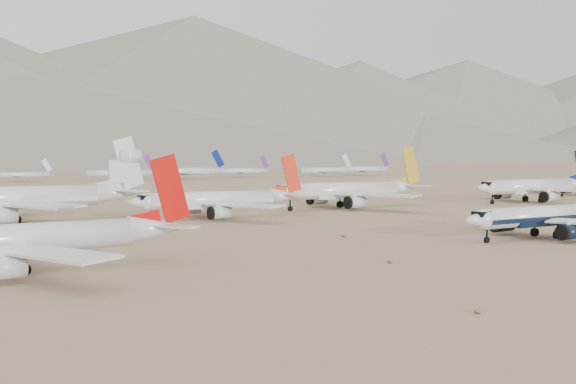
% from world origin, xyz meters
% --- Properties ---
extents(ground, '(7000.00, 7000.00, 0.00)m').
position_xyz_m(ground, '(0.00, 0.00, 0.00)').
color(ground, '#907253').
rests_on(ground, ground).
extents(main_airliner, '(40.85, 39.90, 14.42)m').
position_xyz_m(main_airliner, '(1.56, -5.89, 3.96)').
color(main_airliner, silver).
rests_on(main_airliner, ground).
extents(second_airliner, '(43.73, 42.74, 15.51)m').
position_xyz_m(second_airliner, '(-89.34, 4.23, 4.34)').
color(second_airliner, silver).
rests_on(second_airliner, ground).
extents(row2_navy_widebody, '(49.70, 48.60, 17.68)m').
position_xyz_m(row2_navy_widebody, '(80.38, 60.94, 4.94)').
color(row2_navy_widebody, silver).
rests_on(row2_navy_widebody, ground).
extents(row2_gold_tail, '(50.02, 48.92, 17.81)m').
position_xyz_m(row2_gold_tail, '(13.67, 71.60, 4.98)').
color(row2_gold_tail, silver).
rests_on(row2_gold_tail, ground).
extents(row2_orange_tail, '(43.74, 42.79, 15.60)m').
position_xyz_m(row2_orange_tail, '(-32.18, 62.10, 4.38)').
color(row2_orange_tail, silver).
rests_on(row2_orange_tail, ground).
extents(row2_white_trijet, '(56.05, 54.77, 19.86)m').
position_xyz_m(row2_white_trijet, '(-75.30, 75.89, 5.75)').
color(row2_white_trijet, silver).
rests_on(row2_white_trijet, ground).
extents(distant_storage_row, '(526.28, 65.78, 16.12)m').
position_xyz_m(distant_storage_row, '(-11.44, 317.03, 4.48)').
color(distant_storage_row, silver).
rests_on(distant_storage_row, ground).
extents(foothills, '(4637.50, 1395.00, 155.00)m').
position_xyz_m(foothills, '(526.68, 1100.00, 67.15)').
color(foothills, slate).
rests_on(foothills, ground).
extents(desert_scrub, '(219.83, 121.67, 0.63)m').
position_xyz_m(desert_scrub, '(-26.91, -24.06, 0.28)').
color(desert_scrub, brown).
rests_on(desert_scrub, ground).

